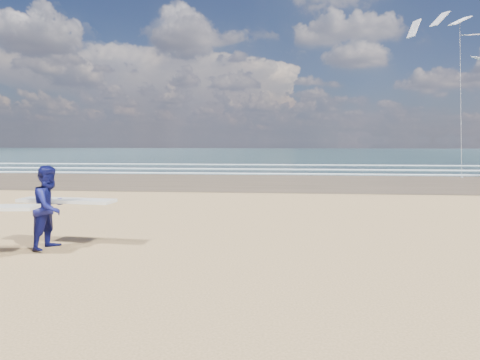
# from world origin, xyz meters

# --- Properties ---
(ocean) EXTENTS (220.00, 100.00, 0.02)m
(ocean) POSITION_xyz_m (20.00, 72.00, 0.01)
(ocean) COLOR #183235
(ocean) RESTS_ON ground
(foam_breakers) EXTENTS (220.00, 11.70, 0.05)m
(foam_breakers) POSITION_xyz_m (20.00, 28.10, 0.05)
(foam_breakers) COLOR white
(foam_breakers) RESTS_ON ground
(surfer_far) EXTENTS (2.24, 1.20, 1.81)m
(surfer_far) POSITION_xyz_m (-0.18, 1.80, 0.91)
(surfer_far) COLOR #0E104F
(surfer_far) RESTS_ON ground
(kite_1) EXTENTS (6.23, 4.78, 11.94)m
(kite_1) POSITION_xyz_m (16.93, 23.74, 6.74)
(kite_1) COLOR slate
(kite_1) RESTS_ON ground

